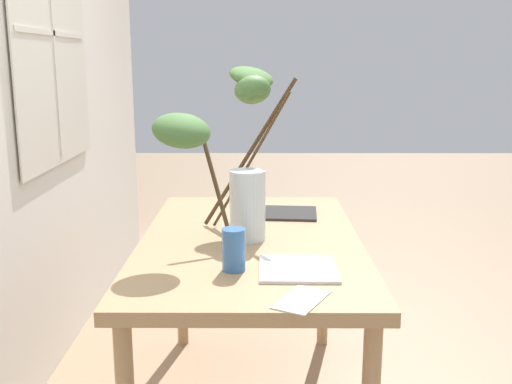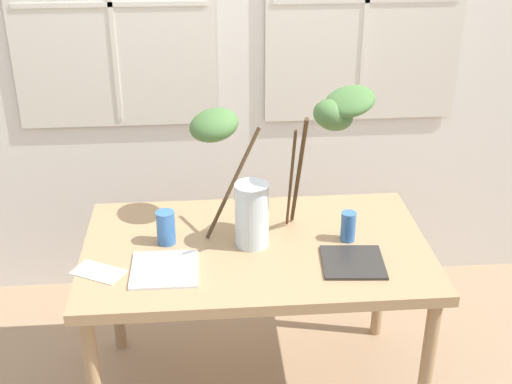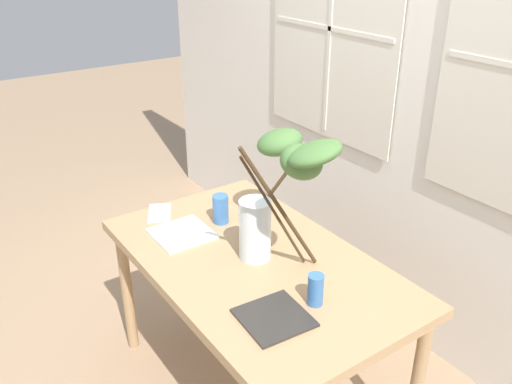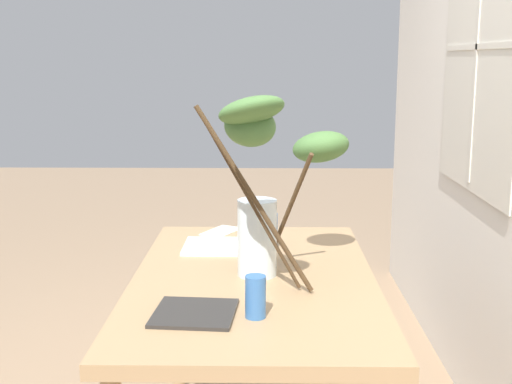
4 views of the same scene
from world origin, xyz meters
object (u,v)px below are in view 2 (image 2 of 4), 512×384
object	(u,v)px
plate_square_left	(165,269)
plate_square_right	(353,262)
vase_with_branches	(268,158)
drinking_glass_blue_right	(348,226)
drinking_glass_blue_left	(166,227)
dining_table	(256,261)

from	to	relation	value
plate_square_left	plate_square_right	size ratio (longest dim) A/B	1.07
vase_with_branches	plate_square_right	size ratio (longest dim) A/B	3.16
drinking_glass_blue_right	vase_with_branches	bearing A→B (deg)	169.76
drinking_glass_blue_left	plate_square_left	bearing A→B (deg)	-90.24
vase_with_branches	drinking_glass_blue_left	xyz separation A→B (m)	(-0.41, -0.02, -0.28)
plate_square_left	drinking_glass_blue_left	bearing A→B (deg)	89.76
dining_table	plate_square_right	distance (m)	0.40
dining_table	drinking_glass_blue_left	distance (m)	0.39
plate_square_left	plate_square_right	distance (m)	0.72
dining_table	drinking_glass_blue_right	bearing A→B (deg)	1.76
drinking_glass_blue_right	plate_square_right	xyz separation A→B (m)	(-0.01, -0.18, -0.06)
drinking_glass_blue_right	plate_square_left	size ratio (longest dim) A/B	0.50
vase_with_branches	plate_square_left	xyz separation A→B (m)	(-0.41, -0.23, -0.34)
drinking_glass_blue_left	drinking_glass_blue_right	xyz separation A→B (m)	(0.73, -0.04, -0.01)
vase_with_branches	drinking_glass_blue_right	size ratio (longest dim) A/B	5.98
vase_with_branches	plate_square_right	bearing A→B (deg)	-37.57
drinking_glass_blue_right	plate_square_left	world-z (taller)	drinking_glass_blue_right
drinking_glass_blue_left	vase_with_branches	bearing A→B (deg)	2.83
drinking_glass_blue_left	plate_square_right	bearing A→B (deg)	-16.83
dining_table	drinking_glass_blue_left	size ratio (longest dim) A/B	9.95
dining_table	plate_square_left	distance (m)	0.40
dining_table	vase_with_branches	bearing A→B (deg)	53.97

